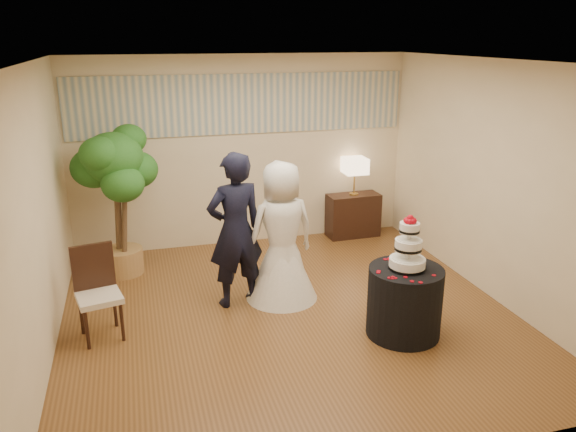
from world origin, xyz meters
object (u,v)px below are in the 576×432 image
object	(u,v)px
bride	(281,232)
side_chair	(99,295)
wedding_cake	(409,242)
groom	(235,230)
cake_table	(404,302)
table_lamp	(354,176)
ficus_tree	(117,201)
console	(353,215)

from	to	relation	value
bride	side_chair	size ratio (longest dim) A/B	1.72
bride	wedding_cake	world-z (taller)	bride
groom	side_chair	world-z (taller)	groom
cake_table	table_lamp	size ratio (longest dim) A/B	1.34
groom	table_lamp	size ratio (longest dim) A/B	3.16
groom	bride	bearing A→B (deg)	168.52
cake_table	side_chair	world-z (taller)	side_chair
bride	side_chair	bearing A→B (deg)	2.14
table_lamp	bride	bearing A→B (deg)	-132.27
bride	wedding_cake	distance (m)	1.58
ficus_tree	table_lamp	bearing A→B (deg)	8.81
ficus_tree	side_chair	xyz separation A→B (m)	(-0.21, -1.68, -0.51)
groom	side_chair	size ratio (longest dim) A/B	1.86
cake_table	wedding_cake	xyz separation A→B (m)	(0.00, 0.00, 0.67)
cake_table	ficus_tree	world-z (taller)	ficus_tree
groom	wedding_cake	bearing A→B (deg)	130.72
wedding_cake	cake_table	bearing A→B (deg)	0.00
bride	wedding_cake	bearing A→B (deg)	121.51
console	side_chair	xyz separation A→B (m)	(-3.72, -2.23, 0.15)
table_lamp	side_chair	xyz separation A→B (m)	(-3.72, -2.23, -0.48)
groom	ficus_tree	bearing A→B (deg)	-56.70
groom	wedding_cake	world-z (taller)	groom
bride	console	distance (m)	2.52
side_chair	bride	bearing A→B (deg)	-1.39
table_lamp	ficus_tree	xyz separation A→B (m)	(-3.51, -0.54, 0.03)
groom	console	size ratio (longest dim) A/B	2.25
cake_table	side_chair	bearing A→B (deg)	165.66
ficus_tree	wedding_cake	bearing A→B (deg)	-40.74
console	table_lamp	size ratio (longest dim) A/B	1.40
wedding_cake	side_chair	bearing A→B (deg)	165.66
bride	table_lamp	world-z (taller)	bride
bride	ficus_tree	world-z (taller)	ficus_tree
groom	table_lamp	bearing A→B (deg)	-152.45
table_lamp	side_chair	size ratio (longest dim) A/B	0.59
ficus_tree	side_chair	distance (m)	1.77
console	side_chair	bearing A→B (deg)	-150.98
cake_table	table_lamp	distance (m)	3.14
groom	ficus_tree	world-z (taller)	ficus_tree
table_lamp	ficus_tree	distance (m)	3.55
wedding_cake	groom	bearing A→B (deg)	142.84
groom	cake_table	world-z (taller)	groom
console	cake_table	bearing A→B (deg)	-103.83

